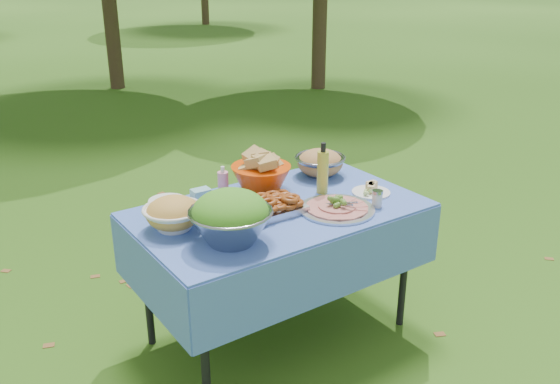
{
  "coord_description": "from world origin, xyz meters",
  "views": [
    {
      "loc": [
        -1.58,
        -2.29,
        1.97
      ],
      "look_at": [
        0.01,
        0.0,
        0.85
      ],
      "focal_mm": 38.0,
      "sensor_mm": 36.0,
      "label": 1
    }
  ],
  "objects_px": {
    "pasta_bowl_steel": "(320,162)",
    "charcuterie_platter": "(337,202)",
    "bread_bowl": "(261,172)",
    "plate_stack": "(167,204)",
    "oil_bottle": "(323,168)",
    "picnic_table": "(279,273)",
    "salad_bowl": "(231,217)"
  },
  "relations": [
    {
      "from": "oil_bottle",
      "to": "bread_bowl",
      "type": "bearing_deg",
      "value": 140.43
    },
    {
      "from": "plate_stack",
      "to": "charcuterie_platter",
      "type": "xyz_separation_m",
      "value": [
        0.69,
        -0.52,
        0.02
      ]
    },
    {
      "from": "plate_stack",
      "to": "bread_bowl",
      "type": "bearing_deg",
      "value": -7.35
    },
    {
      "from": "bread_bowl",
      "to": "charcuterie_platter",
      "type": "distance_m",
      "value": 0.48
    },
    {
      "from": "picnic_table",
      "to": "plate_stack",
      "type": "height_order",
      "value": "plate_stack"
    },
    {
      "from": "picnic_table",
      "to": "charcuterie_platter",
      "type": "height_order",
      "value": "charcuterie_platter"
    },
    {
      "from": "plate_stack",
      "to": "picnic_table",
      "type": "bearing_deg",
      "value": -34.76
    },
    {
      "from": "bread_bowl",
      "to": "salad_bowl",
      "type": "bearing_deg",
      "value": -135.24
    },
    {
      "from": "plate_stack",
      "to": "pasta_bowl_steel",
      "type": "relative_size",
      "value": 0.66
    },
    {
      "from": "picnic_table",
      "to": "bread_bowl",
      "type": "bearing_deg",
      "value": 76.89
    },
    {
      "from": "pasta_bowl_steel",
      "to": "oil_bottle",
      "type": "height_order",
      "value": "oil_bottle"
    },
    {
      "from": "bread_bowl",
      "to": "plate_stack",
      "type": "bearing_deg",
      "value": 172.65
    },
    {
      "from": "plate_stack",
      "to": "charcuterie_platter",
      "type": "relative_size",
      "value": 0.49
    },
    {
      "from": "salad_bowl",
      "to": "charcuterie_platter",
      "type": "relative_size",
      "value": 0.98
    },
    {
      "from": "plate_stack",
      "to": "oil_bottle",
      "type": "xyz_separation_m",
      "value": [
        0.79,
        -0.28,
        0.12
      ]
    },
    {
      "from": "salad_bowl",
      "to": "plate_stack",
      "type": "distance_m",
      "value": 0.53
    },
    {
      "from": "pasta_bowl_steel",
      "to": "charcuterie_platter",
      "type": "height_order",
      "value": "pasta_bowl_steel"
    },
    {
      "from": "pasta_bowl_steel",
      "to": "picnic_table",
      "type": "bearing_deg",
      "value": -150.67
    },
    {
      "from": "bread_bowl",
      "to": "picnic_table",
      "type": "bearing_deg",
      "value": -103.11
    },
    {
      "from": "picnic_table",
      "to": "salad_bowl",
      "type": "relative_size",
      "value": 3.88
    },
    {
      "from": "plate_stack",
      "to": "pasta_bowl_steel",
      "type": "xyz_separation_m",
      "value": [
        0.95,
        -0.06,
        0.05
      ]
    },
    {
      "from": "pasta_bowl_steel",
      "to": "charcuterie_platter",
      "type": "xyz_separation_m",
      "value": [
        -0.25,
        -0.46,
        -0.03
      ]
    },
    {
      "from": "pasta_bowl_steel",
      "to": "oil_bottle",
      "type": "bearing_deg",
      "value": -125.63
    },
    {
      "from": "salad_bowl",
      "to": "bread_bowl",
      "type": "bearing_deg",
      "value": 44.76
    },
    {
      "from": "bread_bowl",
      "to": "pasta_bowl_steel",
      "type": "xyz_separation_m",
      "value": [
        0.42,
        0.01,
        -0.03
      ]
    },
    {
      "from": "plate_stack",
      "to": "bread_bowl",
      "type": "xyz_separation_m",
      "value": [
        0.53,
        -0.07,
        0.09
      ]
    },
    {
      "from": "picnic_table",
      "to": "plate_stack",
      "type": "relative_size",
      "value": 7.66
    },
    {
      "from": "plate_stack",
      "to": "oil_bottle",
      "type": "distance_m",
      "value": 0.84
    },
    {
      "from": "salad_bowl",
      "to": "oil_bottle",
      "type": "height_order",
      "value": "oil_bottle"
    },
    {
      "from": "salad_bowl",
      "to": "bread_bowl",
      "type": "height_order",
      "value": "salad_bowl"
    },
    {
      "from": "bread_bowl",
      "to": "pasta_bowl_steel",
      "type": "distance_m",
      "value": 0.42
    },
    {
      "from": "bread_bowl",
      "to": "oil_bottle",
      "type": "distance_m",
      "value": 0.34
    }
  ]
}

